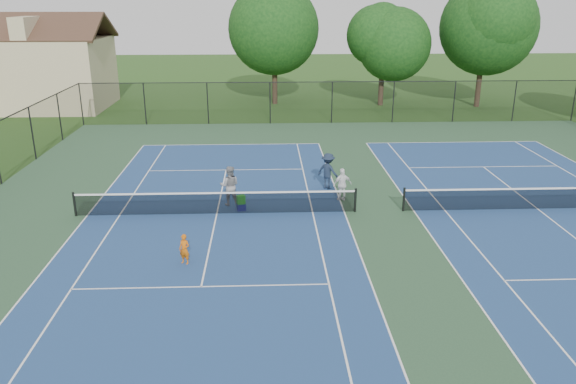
{
  "coord_description": "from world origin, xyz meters",
  "views": [
    {
      "loc": [
        -4.88,
        -22.46,
        8.81
      ],
      "look_at": [
        -3.99,
        -1.0,
        1.3
      ],
      "focal_mm": 35.0,
      "sensor_mm": 36.0,
      "label": 1
    }
  ],
  "objects_px": {
    "ball_crate": "(241,207)",
    "ball_hopper": "(241,199)",
    "tree_back_c": "(384,39)",
    "instructor": "(230,186)",
    "tree_back_b": "(274,25)",
    "bystander_b": "(328,171)",
    "tree_back_d": "(486,22)",
    "child_player": "(184,249)",
    "clapboard_house": "(43,70)",
    "bystander_a": "(342,185)"
  },
  "relations": [
    {
      "from": "tree_back_b",
      "to": "tree_back_c",
      "type": "xyz_separation_m",
      "value": [
        9.0,
        -1.0,
        -1.11
      ]
    },
    {
      "from": "tree_back_b",
      "to": "ball_hopper",
      "type": "relative_size",
      "value": 26.04
    },
    {
      "from": "bystander_b",
      "to": "ball_crate",
      "type": "relative_size",
      "value": 4.86
    },
    {
      "from": "ball_crate",
      "to": "child_player",
      "type": "bearing_deg",
      "value": -109.09
    },
    {
      "from": "bystander_b",
      "to": "tree_back_d",
      "type": "bearing_deg",
      "value": -87.41
    },
    {
      "from": "tree_back_c",
      "to": "child_player",
      "type": "relative_size",
      "value": 7.72
    },
    {
      "from": "tree_back_d",
      "to": "ball_crate",
      "type": "relative_size",
      "value": 28.48
    },
    {
      "from": "tree_back_d",
      "to": "clapboard_house",
      "type": "relative_size",
      "value": 0.96
    },
    {
      "from": "tree_back_d",
      "to": "child_player",
      "type": "distance_m",
      "value": 35.95
    },
    {
      "from": "tree_back_c",
      "to": "ball_hopper",
      "type": "relative_size",
      "value": 21.8
    },
    {
      "from": "tree_back_d",
      "to": "ball_hopper",
      "type": "distance_m",
      "value": 30.93
    },
    {
      "from": "ball_crate",
      "to": "bystander_b",
      "type": "bearing_deg",
      "value": 33.94
    },
    {
      "from": "instructor",
      "to": "ball_crate",
      "type": "relative_size",
      "value": 4.94
    },
    {
      "from": "tree_back_c",
      "to": "tree_back_d",
      "type": "distance_m",
      "value": 8.17
    },
    {
      "from": "instructor",
      "to": "ball_crate",
      "type": "height_order",
      "value": "instructor"
    },
    {
      "from": "tree_back_c",
      "to": "tree_back_d",
      "type": "xyz_separation_m",
      "value": [
        8.0,
        -1.0,
        1.34
      ]
    },
    {
      "from": "clapboard_house",
      "to": "ball_hopper",
      "type": "relative_size",
      "value": 28.04
    },
    {
      "from": "tree_back_b",
      "to": "bystander_a",
      "type": "xyz_separation_m",
      "value": [
        2.57,
        -24.54,
        -5.84
      ]
    },
    {
      "from": "child_player",
      "to": "instructor",
      "type": "xyz_separation_m",
      "value": [
        1.25,
        5.78,
        0.36
      ]
    },
    {
      "from": "tree_back_b",
      "to": "bystander_a",
      "type": "relative_size",
      "value": 6.61
    },
    {
      "from": "child_player",
      "to": "tree_back_b",
      "type": "bearing_deg",
      "value": 106.95
    },
    {
      "from": "clapboard_house",
      "to": "ball_hopper",
      "type": "bearing_deg",
      "value": -55.3
    },
    {
      "from": "tree_back_d",
      "to": "tree_back_b",
      "type": "bearing_deg",
      "value": 173.29
    },
    {
      "from": "bystander_a",
      "to": "tree_back_d",
      "type": "bearing_deg",
      "value": -139.97
    },
    {
      "from": "bystander_a",
      "to": "bystander_b",
      "type": "height_order",
      "value": "bystander_b"
    },
    {
      "from": "tree_back_d",
      "to": "ball_crate",
      "type": "height_order",
      "value": "tree_back_d"
    },
    {
      "from": "tree_back_c",
      "to": "tree_back_d",
      "type": "relative_size",
      "value": 0.81
    },
    {
      "from": "tree_back_b",
      "to": "tree_back_c",
      "type": "distance_m",
      "value": 9.12
    },
    {
      "from": "instructor",
      "to": "bystander_a",
      "type": "distance_m",
      "value": 5.07
    },
    {
      "from": "tree_back_b",
      "to": "ball_crate",
      "type": "distance_m",
      "value": 26.47
    },
    {
      "from": "tree_back_c",
      "to": "instructor",
      "type": "relative_size",
      "value": 4.67
    },
    {
      "from": "tree_back_b",
      "to": "child_player",
      "type": "relative_size",
      "value": 9.22
    },
    {
      "from": "bystander_a",
      "to": "clapboard_house",
      "type": "bearing_deg",
      "value": -64.83
    },
    {
      "from": "instructor",
      "to": "ball_hopper",
      "type": "distance_m",
      "value": 0.95
    },
    {
      "from": "tree_back_b",
      "to": "bystander_a",
      "type": "bearing_deg",
      "value": -84.01
    },
    {
      "from": "tree_back_c",
      "to": "tree_back_b",
      "type": "bearing_deg",
      "value": 173.66
    },
    {
      "from": "tree_back_c",
      "to": "instructor",
      "type": "height_order",
      "value": "tree_back_c"
    },
    {
      "from": "child_player",
      "to": "ball_hopper",
      "type": "height_order",
      "value": "child_player"
    },
    {
      "from": "bystander_b",
      "to": "tree_back_b",
      "type": "bearing_deg",
      "value": -46.62
    },
    {
      "from": "tree_back_d",
      "to": "instructor",
      "type": "height_order",
      "value": "tree_back_d"
    },
    {
      "from": "tree_back_b",
      "to": "clapboard_house",
      "type": "distance_m",
      "value": 19.35
    },
    {
      "from": "instructor",
      "to": "ball_crate",
      "type": "xyz_separation_m",
      "value": [
        0.51,
        -0.69,
        -0.75
      ]
    },
    {
      "from": "child_player",
      "to": "bystander_a",
      "type": "relative_size",
      "value": 0.72
    },
    {
      "from": "tree_back_b",
      "to": "tree_back_d",
      "type": "bearing_deg",
      "value": -6.71
    },
    {
      "from": "tree_back_c",
      "to": "ball_crate",
      "type": "distance_m",
      "value": 27.46
    },
    {
      "from": "instructor",
      "to": "ball_crate",
      "type": "distance_m",
      "value": 1.14
    },
    {
      "from": "bystander_b",
      "to": "ball_hopper",
      "type": "distance_m",
      "value": 4.92
    },
    {
      "from": "clapboard_house",
      "to": "bystander_a",
      "type": "distance_m",
      "value": 32.01
    },
    {
      "from": "tree_back_d",
      "to": "bystander_b",
      "type": "xyz_separation_m",
      "value": [
        -14.89,
        -20.86,
        -5.94
      ]
    },
    {
      "from": "ball_crate",
      "to": "ball_hopper",
      "type": "height_order",
      "value": "ball_hopper"
    }
  ]
}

